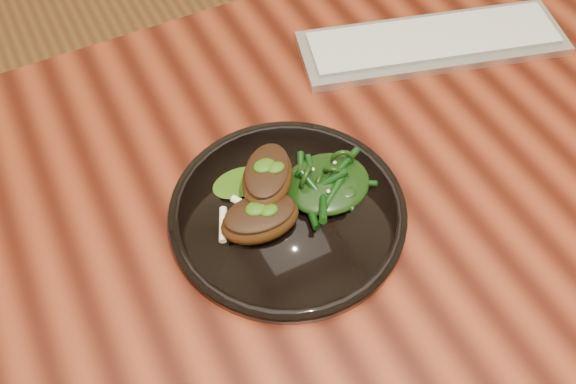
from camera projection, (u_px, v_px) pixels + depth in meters
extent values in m
cube|color=black|center=(345.00, 194.00, 0.82)|extent=(1.60, 0.80, 0.04)
cylinder|color=#3B180D|center=(534.00, 70.00, 1.50)|extent=(0.06, 0.06, 0.71)
cylinder|color=black|center=(288.00, 213.00, 0.77)|extent=(0.28, 0.28, 0.02)
torus|color=black|center=(288.00, 212.00, 0.77)|extent=(0.28, 0.28, 0.01)
cylinder|color=black|center=(288.00, 210.00, 0.76)|extent=(0.19, 0.19, 0.00)
ellipsoid|color=#3C200B|center=(260.00, 220.00, 0.73)|extent=(0.10, 0.07, 0.04)
ellipsoid|color=black|center=(260.00, 212.00, 0.72)|extent=(0.09, 0.06, 0.01)
cylinder|color=beige|center=(223.00, 225.00, 0.73)|extent=(0.03, 0.04, 0.01)
ellipsoid|color=#193E06|center=(260.00, 210.00, 0.71)|extent=(0.03, 0.02, 0.01)
ellipsoid|color=#3C200B|center=(267.00, 178.00, 0.74)|extent=(0.10, 0.11, 0.03)
ellipsoid|color=black|center=(267.00, 170.00, 0.73)|extent=(0.09, 0.10, 0.01)
cylinder|color=beige|center=(248.00, 206.00, 0.73)|extent=(0.03, 0.04, 0.01)
ellipsoid|color=#193E06|center=(267.00, 167.00, 0.73)|extent=(0.03, 0.02, 0.01)
ellipsoid|color=#193E06|center=(239.00, 183.00, 0.78)|extent=(0.07, 0.04, 0.00)
ellipsoid|color=black|center=(327.00, 184.00, 0.77)|extent=(0.11, 0.09, 0.02)
cube|color=silver|center=(432.00, 43.00, 0.95)|extent=(0.41, 0.22, 0.01)
cube|color=silver|center=(434.00, 38.00, 0.94)|extent=(0.38, 0.19, 0.01)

